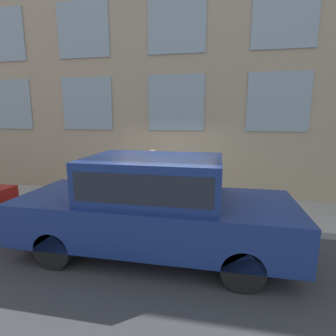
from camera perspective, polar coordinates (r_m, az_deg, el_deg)
ground_plane at (r=6.42m, az=-1.73°, el=-12.46°), size 80.00×80.00×0.00m
sidewalk at (r=7.42m, az=0.22°, el=-8.54°), size 2.25×60.00×0.14m
building_facade at (r=8.46m, az=2.03°, el=24.50°), size 0.33×40.00×9.03m
fire_hydrant at (r=6.60m, az=3.55°, el=-6.59°), size 0.30×0.42×0.82m
person at (r=6.88m, az=-3.39°, el=-1.23°), size 0.38×0.25×1.59m
parked_car_navy_near at (r=4.93m, az=-3.02°, el=-7.54°), size 1.92×5.04×1.85m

